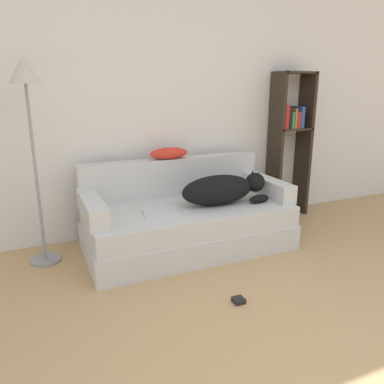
{
  "coord_description": "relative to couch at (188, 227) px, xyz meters",
  "views": [
    {
      "loc": [
        -1.24,
        -0.77,
        1.43
      ],
      "look_at": [
        0.01,
        2.08,
        0.55
      ],
      "focal_mm": 35.0,
      "sensor_mm": 36.0,
      "label": 1
    }
  ],
  "objects": [
    {
      "name": "wall_back",
      "position": [
        -0.01,
        0.61,
        1.15
      ],
      "size": [
        8.01,
        0.06,
        2.7
      ],
      "color": "silver",
      "rests_on": "ground_plane"
    },
    {
      "name": "couch",
      "position": [
        0.0,
        0.0,
        0.0
      ],
      "size": [
        1.83,
        0.92,
        0.4
      ],
      "color": "silver",
      "rests_on": "ground_plane"
    },
    {
      "name": "couch_backrest",
      "position": [
        0.0,
        0.39,
        0.39
      ],
      "size": [
        1.79,
        0.15,
        0.36
      ],
      "color": "silver",
      "rests_on": "couch"
    },
    {
      "name": "couch_arm_left",
      "position": [
        -0.84,
        -0.01,
        0.29
      ],
      "size": [
        0.15,
        0.73,
        0.17
      ],
      "color": "silver",
      "rests_on": "couch"
    },
    {
      "name": "couch_arm_right",
      "position": [
        0.84,
        -0.01,
        0.29
      ],
      "size": [
        0.15,
        0.73,
        0.17
      ],
      "color": "silver",
      "rests_on": "couch"
    },
    {
      "name": "dog",
      "position": [
        0.31,
        -0.08,
        0.34
      ],
      "size": [
        0.83,
        0.29,
        0.28
      ],
      "color": "black",
      "rests_on": "couch"
    },
    {
      "name": "laptop",
      "position": [
        -0.29,
        -0.1,
        0.21
      ],
      "size": [
        0.32,
        0.27,
        0.02
      ],
      "rotation": [
        0.0,
        0.0,
        -0.16
      ],
      "color": "silver",
      "rests_on": "couch"
    },
    {
      "name": "throw_pillow",
      "position": [
        -0.04,
        0.37,
        0.62
      ],
      "size": [
        0.38,
        0.17,
        0.11
      ],
      "color": "red",
      "rests_on": "couch_backrest"
    },
    {
      "name": "bookshelf",
      "position": [
        1.42,
        0.43,
        0.72
      ],
      "size": [
        0.43,
        0.26,
        1.59
      ],
      "color": "#2D2319",
      "rests_on": "ground_plane"
    },
    {
      "name": "floor_lamp",
      "position": [
        -1.22,
        0.22,
        1.13
      ],
      "size": [
        0.25,
        0.25,
        1.65
      ],
      "color": "gray",
      "rests_on": "ground_plane"
    },
    {
      "name": "power_adapter",
      "position": [
        -0.04,
        -1.0,
        -0.18
      ],
      "size": [
        0.08,
        0.08,
        0.03
      ],
      "color": "black",
      "rests_on": "ground_plane"
    }
  ]
}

